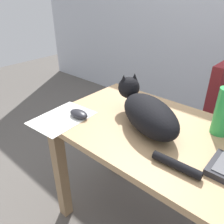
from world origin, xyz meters
TOP-DOWN VIEW (x-y plane):
  - desk at (0.00, 0.00)m, footprint 1.33×0.63m
  - cat at (-0.21, -0.02)m, footprint 0.55×0.33m
  - computer_mouse at (-0.51, -0.16)m, footprint 0.11×0.06m
  - paper_sheet at (-0.56, -0.22)m, footprint 0.23×0.31m
  - water_bottle at (0.06, 0.16)m, footprint 0.08×0.08m

SIDE VIEW (x-z plane):
  - desk at x=0.00m, z-range 0.24..0.96m
  - paper_sheet at x=-0.56m, z-range 0.71..0.72m
  - computer_mouse at x=-0.51m, z-range 0.71..0.75m
  - cat at x=-0.21m, z-range 0.70..0.89m
  - water_bottle at x=0.06m, z-range 0.71..0.94m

